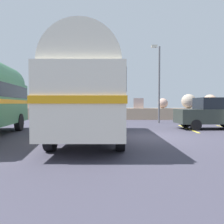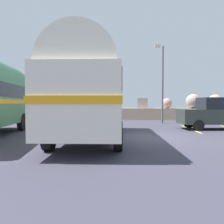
# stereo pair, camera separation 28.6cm
# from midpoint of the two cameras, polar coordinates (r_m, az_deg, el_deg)

# --- Properties ---
(ground) EXTENTS (32.00, 26.00, 0.02)m
(ground) POSITION_cam_midpoint_polar(r_m,az_deg,el_deg) (10.59, 9.76, -6.17)
(ground) COLOR #3A3846
(breakwater) EXTENTS (31.36, 2.20, 2.44)m
(breakwater) POSITION_cam_midpoint_polar(r_m,az_deg,el_deg) (22.32, 7.85, 0.01)
(breakwater) COLOR tan
(breakwater) RESTS_ON ground
(vintage_coach) EXTENTS (2.87, 8.70, 3.70)m
(vintage_coach) POSITION_cam_midpoint_polar(r_m,az_deg,el_deg) (9.89, -4.06, 5.13)
(vintage_coach) COLOR black
(vintage_coach) RESTS_ON ground
(parked_car_nearest) EXTENTS (4.25, 2.09, 1.86)m
(parked_car_nearest) POSITION_cam_midpoint_polar(r_m,az_deg,el_deg) (14.81, 25.02, -0.25)
(parked_car_nearest) COLOR black
(parked_car_nearest) RESTS_ON ground
(lamp_post) EXTENTS (0.74, 0.64, 5.94)m
(lamp_post) POSITION_cam_midpoint_polar(r_m,az_deg,el_deg) (18.11, 12.79, 7.89)
(lamp_post) COLOR #5B5B60
(lamp_post) RESTS_ON ground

